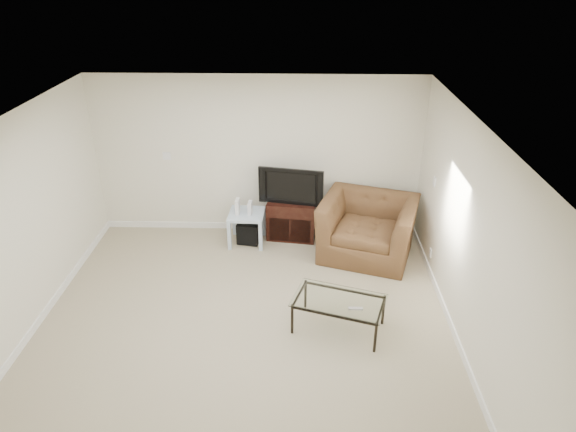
{
  "coord_description": "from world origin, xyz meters",
  "views": [
    {
      "loc": [
        0.67,
        -4.88,
        4.02
      ],
      "look_at": [
        0.5,
        1.2,
        0.9
      ],
      "focal_mm": 32.0,
      "sensor_mm": 36.0,
      "label": 1
    }
  ],
  "objects_px": {
    "tv_stand": "(292,218)",
    "television": "(292,184)",
    "recliner": "(368,219)",
    "side_table": "(247,228)",
    "coffee_table": "(338,314)",
    "subwoofer": "(249,231)"
  },
  "relations": [
    {
      "from": "side_table",
      "to": "recliner",
      "type": "height_order",
      "value": "recliner"
    },
    {
      "from": "tv_stand",
      "to": "coffee_table",
      "type": "relative_size",
      "value": 0.7
    },
    {
      "from": "subwoofer",
      "to": "tv_stand",
      "type": "bearing_deg",
      "value": 17.59
    },
    {
      "from": "side_table",
      "to": "tv_stand",
      "type": "bearing_deg",
      "value": 18.31
    },
    {
      "from": "tv_stand",
      "to": "recliner",
      "type": "xyz_separation_m",
      "value": [
        1.12,
        -0.52,
        0.27
      ]
    },
    {
      "from": "television",
      "to": "coffee_table",
      "type": "height_order",
      "value": "television"
    },
    {
      "from": "side_table",
      "to": "coffee_table",
      "type": "distance_m",
      "value": 2.41
    },
    {
      "from": "recliner",
      "to": "coffee_table",
      "type": "height_order",
      "value": "recliner"
    },
    {
      "from": "subwoofer",
      "to": "coffee_table",
      "type": "distance_m",
      "value": 2.41
    },
    {
      "from": "television",
      "to": "coffee_table",
      "type": "bearing_deg",
      "value": -64.19
    },
    {
      "from": "side_table",
      "to": "subwoofer",
      "type": "distance_m",
      "value": 0.08
    },
    {
      "from": "tv_stand",
      "to": "television",
      "type": "height_order",
      "value": "television"
    },
    {
      "from": "tv_stand",
      "to": "coffee_table",
      "type": "xyz_separation_m",
      "value": [
        0.59,
        -2.27,
        -0.1
      ]
    },
    {
      "from": "television",
      "to": "recliner",
      "type": "relative_size",
      "value": 0.69
    },
    {
      "from": "coffee_table",
      "to": "tv_stand",
      "type": "bearing_deg",
      "value": 104.64
    },
    {
      "from": "coffee_table",
      "to": "recliner",
      "type": "bearing_deg",
      "value": 73.35
    },
    {
      "from": "tv_stand",
      "to": "subwoofer",
      "type": "xyz_separation_m",
      "value": [
        -0.66,
        -0.21,
        -0.13
      ]
    },
    {
      "from": "side_table",
      "to": "recliner",
      "type": "relative_size",
      "value": 0.4
    },
    {
      "from": "subwoofer",
      "to": "recliner",
      "type": "relative_size",
      "value": 0.25
    },
    {
      "from": "television",
      "to": "coffee_table",
      "type": "relative_size",
      "value": 0.87
    },
    {
      "from": "subwoofer",
      "to": "recliner",
      "type": "height_order",
      "value": "recliner"
    },
    {
      "from": "recliner",
      "to": "side_table",
      "type": "bearing_deg",
      "value": -171.24
    }
  ]
}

